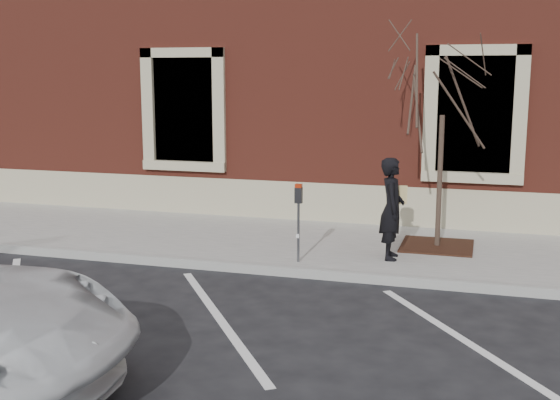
% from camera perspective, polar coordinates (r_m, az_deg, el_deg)
% --- Properties ---
extents(ground, '(120.00, 120.00, 0.00)m').
position_cam_1_polar(ground, '(11.34, -0.86, -6.00)').
color(ground, '#28282B').
rests_on(ground, ground).
extents(sidewalk_near, '(40.00, 3.50, 0.15)m').
position_cam_1_polar(sidewalk_near, '(12.94, 1.45, -3.59)').
color(sidewalk_near, '#B9B5AE').
rests_on(sidewalk_near, ground).
extents(curb_near, '(40.00, 0.12, 0.15)m').
position_cam_1_polar(curb_near, '(11.27, -0.94, -5.70)').
color(curb_near, '#9E9E99').
rests_on(curb_near, ground).
extents(parking_stripes, '(28.00, 4.40, 0.01)m').
position_cam_1_polar(parking_stripes, '(9.36, -4.93, -9.59)').
color(parking_stripes, silver).
rests_on(parking_stripes, ground).
extents(building_civic, '(40.00, 8.62, 8.00)m').
position_cam_1_polar(building_civic, '(18.43, 6.47, 12.77)').
color(building_civic, maroon).
rests_on(building_civic, ground).
extents(man, '(0.48, 0.66, 1.68)m').
position_cam_1_polar(man, '(11.63, 9.08, -0.70)').
color(man, black).
rests_on(man, sidewalk_near).
extents(parking_meter, '(0.12, 0.09, 1.28)m').
position_cam_1_polar(parking_meter, '(11.27, 1.51, -0.65)').
color(parking_meter, '#595B60').
rests_on(parking_meter, sidewalk_near).
extents(tree_grate, '(1.24, 1.24, 0.03)m').
position_cam_1_polar(tree_grate, '(12.73, 12.64, -3.66)').
color(tree_grate, '#381E12').
rests_on(tree_grate, sidewalk_near).
extents(sapling, '(2.53, 2.53, 4.22)m').
position_cam_1_polar(sapling, '(12.37, 13.18, 9.65)').
color(sapling, '#45332A').
rests_on(sapling, sidewalk_near).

